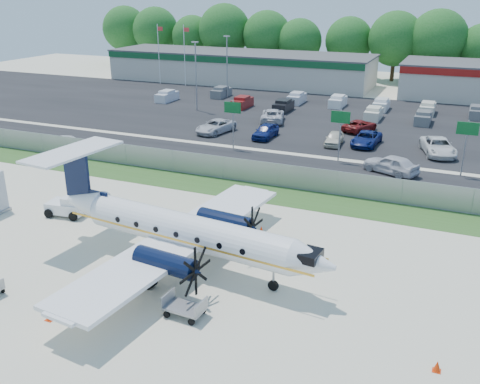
% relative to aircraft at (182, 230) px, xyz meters
% --- Properties ---
extents(ground, '(170.00, 170.00, 0.00)m').
position_rel_aircraft_xyz_m(ground, '(0.68, 1.02, -2.29)').
color(ground, beige).
rests_on(ground, ground).
extents(grass_verge, '(170.00, 4.00, 0.02)m').
position_rel_aircraft_xyz_m(grass_verge, '(0.68, 13.02, -2.28)').
color(grass_verge, '#2D561E').
rests_on(grass_verge, ground).
extents(access_road, '(170.00, 8.00, 0.02)m').
position_rel_aircraft_xyz_m(access_road, '(0.68, 20.02, -2.28)').
color(access_road, black).
rests_on(access_road, ground).
extents(parking_lot, '(170.00, 32.00, 0.02)m').
position_rel_aircraft_xyz_m(parking_lot, '(0.68, 41.02, -2.28)').
color(parking_lot, black).
rests_on(parking_lot, ground).
extents(perimeter_fence, '(120.00, 0.06, 1.99)m').
position_rel_aircraft_xyz_m(perimeter_fence, '(0.68, 15.02, -1.28)').
color(perimeter_fence, gray).
rests_on(perimeter_fence, ground).
extents(building_west, '(46.40, 12.40, 5.24)m').
position_rel_aircraft_xyz_m(building_west, '(-23.32, 63.00, 0.34)').
color(building_west, beige).
rests_on(building_west, ground).
extents(sign_left, '(1.80, 0.26, 5.00)m').
position_rel_aircraft_xyz_m(sign_left, '(-7.32, 23.92, 1.32)').
color(sign_left, gray).
rests_on(sign_left, ground).
extents(sign_mid, '(1.80, 0.26, 5.00)m').
position_rel_aircraft_xyz_m(sign_mid, '(3.68, 23.92, 1.32)').
color(sign_mid, gray).
rests_on(sign_mid, ground).
extents(sign_right, '(1.80, 0.26, 5.00)m').
position_rel_aircraft_xyz_m(sign_right, '(14.68, 23.92, 1.32)').
color(sign_right, gray).
rests_on(sign_right, ground).
extents(flagpole_west, '(1.06, 0.12, 10.00)m').
position_rel_aircraft_xyz_m(flagpole_west, '(-35.25, 56.02, 3.35)').
color(flagpole_west, white).
rests_on(flagpole_west, ground).
extents(flagpole_east, '(1.06, 0.12, 10.00)m').
position_rel_aircraft_xyz_m(flagpole_east, '(-30.25, 56.02, 3.35)').
color(flagpole_east, white).
rests_on(flagpole_east, ground).
extents(light_pole_nw, '(0.90, 0.35, 9.09)m').
position_rel_aircraft_xyz_m(light_pole_nw, '(-19.32, 39.02, 2.94)').
color(light_pole_nw, gray).
rests_on(light_pole_nw, ground).
extents(light_pole_sw, '(0.90, 0.35, 9.09)m').
position_rel_aircraft_xyz_m(light_pole_sw, '(-19.32, 49.02, 2.94)').
color(light_pole_sw, gray).
rests_on(light_pole_sw, ground).
extents(tree_line, '(112.00, 6.00, 14.00)m').
position_rel_aircraft_xyz_m(tree_line, '(0.68, 75.02, -2.29)').
color(tree_line, '#1A581A').
rests_on(tree_line, ground).
extents(aircraft, '(19.29, 18.98, 5.92)m').
position_rel_aircraft_xyz_m(aircraft, '(0.00, 0.00, 0.00)').
color(aircraft, white).
rests_on(aircraft, ground).
extents(pushback_tug, '(2.97, 2.30, 1.50)m').
position_rel_aircraft_xyz_m(pushback_tug, '(-11.32, 3.37, -1.57)').
color(pushback_tug, white).
rests_on(pushback_tug, ground).
extents(baggage_cart_far, '(2.12, 1.35, 1.08)m').
position_rel_aircraft_xyz_m(baggage_cart_far, '(2.64, -4.69, -1.79)').
color(baggage_cart_far, gray).
rests_on(baggage_cart_far, ground).
extents(cone_nose, '(0.36, 0.36, 0.51)m').
position_rel_aircraft_xyz_m(cone_nose, '(14.66, -4.12, -2.04)').
color(cone_nose, red).
rests_on(cone_nose, ground).
extents(cone_port_wing, '(0.39, 0.39, 0.56)m').
position_rel_aircraft_xyz_m(cone_port_wing, '(-3.39, -7.66, -2.02)').
color(cone_port_wing, red).
rests_on(cone_port_wing, ground).
extents(cone_starboard_wing, '(0.42, 0.42, 0.60)m').
position_rel_aircraft_xyz_m(cone_starboard_wing, '(2.75, 5.79, -2.01)').
color(cone_starboard_wing, red).
rests_on(cone_starboard_wing, ground).
extents(road_car_west, '(4.07, 2.92, 1.29)m').
position_rel_aircraft_xyz_m(road_car_west, '(-23.27, 17.70, -2.29)').
color(road_car_west, silver).
rests_on(road_car_west, ground).
extents(road_car_mid, '(5.41, 3.80, 1.71)m').
position_rel_aircraft_xyz_m(road_car_mid, '(8.83, 22.21, -2.29)').
color(road_car_mid, silver).
rests_on(road_car_mid, ground).
extents(parked_car_a, '(3.62, 5.80, 1.50)m').
position_rel_aircraft_xyz_m(parked_car_a, '(-11.77, 29.13, -2.29)').
color(parked_car_a, silver).
rests_on(parked_car_a, ground).
extents(parked_car_b, '(1.93, 4.67, 1.58)m').
position_rel_aircraft_xyz_m(parked_car_b, '(-5.69, 29.18, -2.29)').
color(parked_car_b, navy).
rests_on(parked_car_b, ground).
extents(parked_car_c, '(1.94, 4.21, 1.40)m').
position_rel_aircraft_xyz_m(parked_car_c, '(1.94, 29.45, -2.29)').
color(parked_car_c, beige).
rests_on(parked_car_c, ground).
extents(parked_car_d, '(2.75, 5.37, 1.45)m').
position_rel_aircraft_xyz_m(parked_car_d, '(5.11, 30.54, -2.29)').
color(parked_car_d, navy).
rests_on(parked_car_d, ground).
extents(parked_car_e, '(4.28, 6.42, 1.64)m').
position_rel_aircraft_xyz_m(parked_car_e, '(12.29, 30.03, -2.29)').
color(parked_car_e, silver).
rests_on(parked_car_e, ground).
extents(parked_car_f, '(4.20, 6.33, 1.61)m').
position_rel_aircraft_xyz_m(parked_car_f, '(-7.64, 36.83, -2.29)').
color(parked_car_f, silver).
rests_on(parked_car_f, ground).
extents(parked_car_g, '(3.88, 5.40, 1.36)m').
position_rel_aircraft_xyz_m(parked_car_g, '(3.31, 36.23, -2.29)').
color(parked_car_g, maroon).
rests_on(parked_car_g, ground).
extents(far_parking_rows, '(56.00, 10.00, 1.60)m').
position_rel_aircraft_xyz_m(far_parking_rows, '(0.68, 46.02, -2.29)').
color(far_parking_rows, gray).
rests_on(far_parking_rows, ground).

